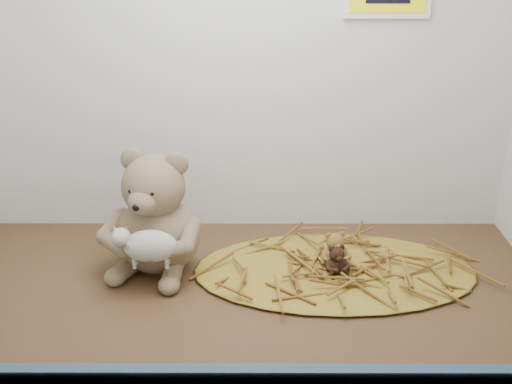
# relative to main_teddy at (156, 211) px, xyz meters

# --- Properties ---
(alcove_shell) EXTENTS (1.20, 0.60, 0.90)m
(alcove_shell) POSITION_rel_main_teddy_xyz_m (0.18, 0.00, 0.32)
(alcove_shell) COLOR #3B2A14
(alcove_shell) RESTS_ON ground
(front_rail) EXTENTS (1.19, 0.02, 0.04)m
(front_rail) POSITION_rel_main_teddy_xyz_m (0.18, -0.38, -0.11)
(front_rail) COLOR #345063
(front_rail) RESTS_ON shelf_floor
(straw_bed) EXTENTS (0.58, 0.34, 0.01)m
(straw_bed) POSITION_rel_main_teddy_xyz_m (0.37, -0.02, -0.12)
(straw_bed) COLOR olive
(straw_bed) RESTS_ON shelf_floor
(main_teddy) EXTENTS (0.26, 0.27, 0.26)m
(main_teddy) POSITION_rel_main_teddy_xyz_m (0.00, 0.00, 0.00)
(main_teddy) COLOR #856852
(main_teddy) RESTS_ON shelf_floor
(toy_lamb) EXTENTS (0.14, 0.08, 0.09)m
(toy_lamb) POSITION_rel_main_teddy_xyz_m (0.00, -0.09, -0.03)
(toy_lamb) COLOR beige
(toy_lamb) RESTS_ON main_teddy
(mini_teddy_tan) EXTENTS (0.07, 0.08, 0.08)m
(mini_teddy_tan) POSITION_rel_main_teddy_xyz_m (0.37, -0.01, -0.08)
(mini_teddy_tan) COLOR brown
(mini_teddy_tan) RESTS_ON straw_bed
(mini_teddy_brown) EXTENTS (0.06, 0.07, 0.06)m
(mini_teddy_brown) POSITION_rel_main_teddy_xyz_m (0.36, -0.04, -0.09)
(mini_teddy_brown) COLOR black
(mini_teddy_brown) RESTS_ON straw_bed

